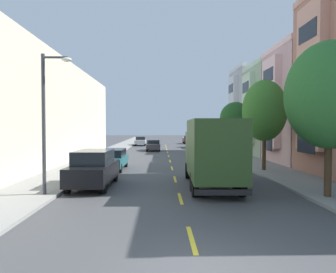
{
  "coord_description": "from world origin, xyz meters",
  "views": [
    {
      "loc": [
        -0.88,
        -6.62,
        3.16
      ],
      "look_at": [
        0.01,
        29.89,
        2.03
      ],
      "focal_mm": 33.26,
      "sensor_mm": 36.0,
      "label": 1
    }
  ],
  "objects_px": {
    "parked_hatchback_burgundy": "(188,140)",
    "parked_wagon_teal": "(113,159)",
    "street_tree_nearest": "(329,95)",
    "street_tree_second": "(264,111)",
    "street_tree_third": "(236,118)",
    "parked_pickup_red": "(195,142)",
    "moving_charcoal_sedan": "(154,145)",
    "street_lamp": "(47,113)",
    "delivery_box_truck": "(212,150)",
    "parked_suv_black": "(94,168)",
    "parked_hatchback_silver": "(141,141)"
  },
  "relations": [
    {
      "from": "delivery_box_truck",
      "to": "parked_pickup_red",
      "type": "height_order",
      "value": "delivery_box_truck"
    },
    {
      "from": "parked_wagon_teal",
      "to": "parked_pickup_red",
      "type": "height_order",
      "value": "parked_pickup_red"
    },
    {
      "from": "parked_pickup_red",
      "to": "moving_charcoal_sedan",
      "type": "xyz_separation_m",
      "value": [
        -6.12,
        -5.73,
        -0.08
      ]
    },
    {
      "from": "parked_suv_black",
      "to": "parked_hatchback_silver",
      "type": "bearing_deg",
      "value": 89.78
    },
    {
      "from": "parked_hatchback_silver",
      "to": "street_lamp",
      "type": "bearing_deg",
      "value": -92.51
    },
    {
      "from": "parked_pickup_red",
      "to": "street_tree_third",
      "type": "bearing_deg",
      "value": -83.1
    },
    {
      "from": "parked_hatchback_burgundy",
      "to": "parked_wagon_teal",
      "type": "bearing_deg",
      "value": -103.9
    },
    {
      "from": "parked_hatchback_burgundy",
      "to": "parked_hatchback_silver",
      "type": "bearing_deg",
      "value": -145.87
    },
    {
      "from": "parked_wagon_teal",
      "to": "moving_charcoal_sedan",
      "type": "bearing_deg",
      "value": 81.86
    },
    {
      "from": "street_tree_third",
      "to": "parked_pickup_red",
      "type": "height_order",
      "value": "street_tree_third"
    },
    {
      "from": "street_lamp",
      "to": "street_tree_nearest",
      "type": "bearing_deg",
      "value": -3.51
    },
    {
      "from": "parked_pickup_red",
      "to": "parked_hatchback_silver",
      "type": "bearing_deg",
      "value": 147.51
    },
    {
      "from": "street_tree_nearest",
      "to": "street_tree_third",
      "type": "height_order",
      "value": "street_tree_nearest"
    },
    {
      "from": "street_tree_nearest",
      "to": "parked_pickup_red",
      "type": "bearing_deg",
      "value": 93.51
    },
    {
      "from": "parked_hatchback_silver",
      "to": "street_tree_second",
      "type": "bearing_deg",
      "value": -71.01
    },
    {
      "from": "parked_wagon_teal",
      "to": "street_lamp",
      "type": "bearing_deg",
      "value": -99.55
    },
    {
      "from": "delivery_box_truck",
      "to": "street_tree_nearest",
      "type": "bearing_deg",
      "value": -30.88
    },
    {
      "from": "street_tree_second",
      "to": "parked_pickup_red",
      "type": "distance_m",
      "value": 25.81
    },
    {
      "from": "street_tree_nearest",
      "to": "street_lamp",
      "type": "height_order",
      "value": "street_tree_nearest"
    },
    {
      "from": "parked_wagon_teal",
      "to": "street_tree_nearest",
      "type": "bearing_deg",
      "value": -42.04
    },
    {
      "from": "parked_pickup_red",
      "to": "parked_suv_black",
      "type": "distance_m",
      "value": 31.94
    },
    {
      "from": "street_tree_second",
      "to": "moving_charcoal_sedan",
      "type": "xyz_separation_m",
      "value": [
        -8.2,
        19.76,
        -3.54
      ]
    },
    {
      "from": "street_tree_nearest",
      "to": "street_tree_second",
      "type": "bearing_deg",
      "value": 90.0
    },
    {
      "from": "street_tree_second",
      "to": "moving_charcoal_sedan",
      "type": "distance_m",
      "value": 21.68
    },
    {
      "from": "moving_charcoal_sedan",
      "to": "parked_wagon_teal",
      "type": "bearing_deg",
      "value": -98.14
    },
    {
      "from": "parked_wagon_teal",
      "to": "delivery_box_truck",
      "type": "bearing_deg",
      "value": -48.41
    },
    {
      "from": "street_tree_nearest",
      "to": "moving_charcoal_sedan",
      "type": "height_order",
      "value": "street_tree_nearest"
    },
    {
      "from": "street_tree_nearest",
      "to": "street_tree_second",
      "type": "relative_size",
      "value": 1.07
    },
    {
      "from": "street_tree_second",
      "to": "street_tree_third",
      "type": "height_order",
      "value": "street_tree_second"
    },
    {
      "from": "delivery_box_truck",
      "to": "moving_charcoal_sedan",
      "type": "distance_m",
      "value": 25.62
    },
    {
      "from": "parked_hatchback_burgundy",
      "to": "parked_wagon_teal",
      "type": "distance_m",
      "value": 36.4
    },
    {
      "from": "street_tree_second",
      "to": "parked_hatchback_burgundy",
      "type": "distance_m",
      "value": 36.98
    },
    {
      "from": "delivery_box_truck",
      "to": "parked_wagon_teal",
      "type": "bearing_deg",
      "value": 131.59
    },
    {
      "from": "street_tree_nearest",
      "to": "street_tree_second",
      "type": "height_order",
      "value": "street_tree_nearest"
    },
    {
      "from": "parked_wagon_teal",
      "to": "parked_suv_black",
      "type": "xyz_separation_m",
      "value": [
        0.03,
        -6.66,
        0.18
      ]
    },
    {
      "from": "street_tree_nearest",
      "to": "street_lamp",
      "type": "xyz_separation_m",
      "value": [
        -12.34,
        0.76,
        -0.72
      ]
    },
    {
      "from": "street_tree_nearest",
      "to": "parked_wagon_teal",
      "type": "distance_m",
      "value": 15.04
    },
    {
      "from": "street_tree_third",
      "to": "moving_charcoal_sedan",
      "type": "xyz_separation_m",
      "value": [
        -8.2,
        11.42,
        -3.27
      ]
    },
    {
      "from": "parked_pickup_red",
      "to": "parked_suv_black",
      "type": "relative_size",
      "value": 1.11
    },
    {
      "from": "street_tree_nearest",
      "to": "parked_hatchback_burgundy",
      "type": "relative_size",
      "value": 1.67
    },
    {
      "from": "parked_hatchback_burgundy",
      "to": "parked_hatchback_silver",
      "type": "relative_size",
      "value": 1.0
    },
    {
      "from": "parked_wagon_teal",
      "to": "moving_charcoal_sedan",
      "type": "relative_size",
      "value": 1.05
    },
    {
      "from": "street_tree_nearest",
      "to": "parked_hatchback_burgundy",
      "type": "height_order",
      "value": "street_tree_nearest"
    },
    {
      "from": "street_lamp",
      "to": "parked_wagon_teal",
      "type": "height_order",
      "value": "street_lamp"
    },
    {
      "from": "parked_suv_black",
      "to": "street_lamp",
      "type": "bearing_deg",
      "value": -123.46
    },
    {
      "from": "delivery_box_truck",
      "to": "parked_wagon_teal",
      "type": "height_order",
      "value": "delivery_box_truck"
    },
    {
      "from": "street_lamp",
      "to": "parked_pickup_red",
      "type": "relative_size",
      "value": 1.17
    },
    {
      "from": "street_tree_third",
      "to": "parked_suv_black",
      "type": "distance_m",
      "value": 17.6
    },
    {
      "from": "parked_hatchback_burgundy",
      "to": "delivery_box_truck",
      "type": "bearing_deg",
      "value": -93.41
    },
    {
      "from": "parked_suv_black",
      "to": "street_tree_nearest",
      "type": "bearing_deg",
      "value": -16.03
    }
  ]
}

